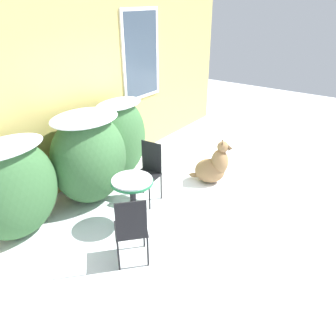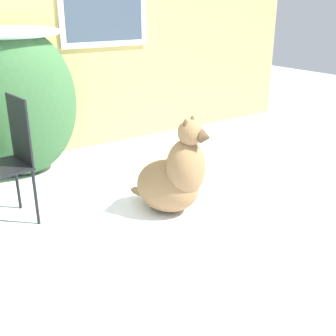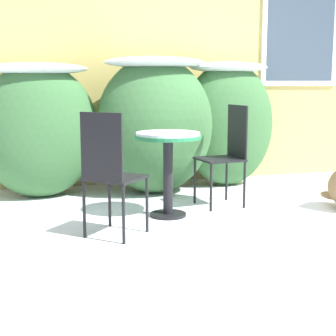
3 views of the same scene
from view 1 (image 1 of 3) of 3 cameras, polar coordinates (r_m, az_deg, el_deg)
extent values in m
plane|color=white|center=(5.08, 5.55, -7.34)|extent=(16.00, 16.00, 0.00)
cube|color=tan|center=(5.76, -13.39, 12.64)|extent=(8.00, 0.06, 2.97)
cube|color=white|center=(6.54, -4.73, 19.03)|extent=(1.03, 0.04, 1.63)
cube|color=#3D4C5B|center=(6.53, -4.62, 19.02)|extent=(0.91, 0.01, 1.51)
ellipsoid|color=#386638|center=(4.68, -25.22, -3.69)|extent=(1.20, 0.78, 1.35)
ellipsoid|color=white|center=(4.42, -26.81, 3.19)|extent=(1.02, 0.66, 0.12)
ellipsoid|color=#386638|center=(5.14, -13.53, 1.58)|extent=(1.23, 1.00, 1.42)
ellipsoid|color=white|center=(4.90, -14.37, 8.45)|extent=(1.04, 0.85, 0.12)
ellipsoid|color=#386638|center=(5.81, -8.17, 5.01)|extent=(1.06, 0.67, 1.39)
ellipsoid|color=white|center=(5.60, -8.60, 11.00)|extent=(0.90, 0.57, 0.12)
cylinder|color=black|center=(4.80, -5.85, -9.52)|extent=(0.32, 0.32, 0.03)
cylinder|color=black|center=(4.61, -6.05, -6.13)|extent=(0.08, 0.08, 0.66)
cylinder|color=#237A47|center=(4.43, -6.27, -2.42)|extent=(0.57, 0.57, 0.03)
cylinder|color=white|center=(4.41, -6.29, -2.11)|extent=(0.55, 0.55, 0.03)
cube|color=black|center=(5.06, -3.91, -1.45)|extent=(0.42, 0.42, 0.02)
cube|color=black|center=(5.08, -2.88, 1.96)|extent=(0.05, 0.35, 0.50)
cylinder|color=black|center=(5.14, -6.51, -4.02)|extent=(0.02, 0.02, 0.44)
cylinder|color=black|center=(4.97, -3.24, -5.07)|extent=(0.02, 0.02, 0.44)
cylinder|color=black|center=(5.39, -4.38, -2.34)|extent=(0.02, 0.02, 0.44)
cylinder|color=black|center=(5.22, -1.20, -3.28)|extent=(0.02, 0.02, 0.44)
cube|color=black|center=(4.00, -6.50, -10.51)|extent=(0.54, 0.54, 0.02)
cube|color=black|center=(3.69, -6.42, -9.11)|extent=(0.27, 0.25, 0.50)
cylinder|color=black|center=(4.28, -4.23, -11.24)|extent=(0.02, 0.02, 0.44)
cylinder|color=black|center=(4.27, -8.95, -11.73)|extent=(0.02, 0.02, 0.44)
cylinder|color=black|center=(4.02, -3.53, -14.30)|extent=(0.02, 0.02, 0.44)
cylinder|color=black|center=(4.00, -8.61, -14.84)|extent=(0.02, 0.02, 0.44)
ellipsoid|color=#937047|center=(5.77, 7.29, -0.44)|extent=(0.62, 0.66, 0.42)
ellipsoid|color=#937047|center=(5.68, 8.97, 1.02)|extent=(0.43, 0.42, 0.46)
sphere|color=#937047|center=(5.56, 9.54, 3.65)|extent=(0.19, 0.19, 0.19)
cone|color=brown|center=(5.57, 10.85, 3.40)|extent=(0.13, 0.11, 0.11)
ellipsoid|color=brown|center=(5.48, 9.43, 4.13)|extent=(0.05, 0.04, 0.09)
ellipsoid|color=brown|center=(5.58, 9.47, 4.56)|extent=(0.05, 0.04, 0.09)
ellipsoid|color=#937047|center=(5.83, 4.84, -1.24)|extent=(0.18, 0.26, 0.08)
camera|label=2|loc=(3.10, 35.13, -3.42)|focal=45.00mm
camera|label=3|loc=(2.87, 63.32, -28.56)|focal=55.00mm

